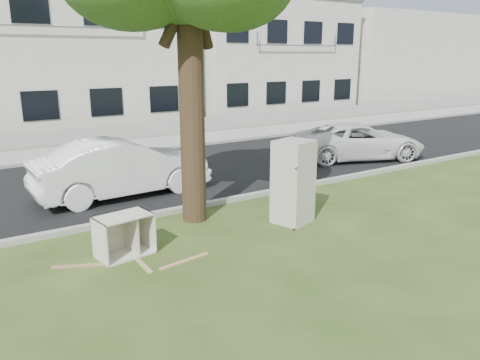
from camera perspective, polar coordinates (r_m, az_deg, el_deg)
ground at (r=9.46m, az=1.75°, el=-7.45°), size 120.00×120.00×0.00m
road at (r=14.55m, az=-11.81°, el=0.33°), size 120.00×7.00×0.01m
kerb_near at (r=11.43m, az=-5.26°, el=-3.48°), size 120.00×0.18×0.12m
kerb_far at (r=17.83m, az=-16.00°, el=2.74°), size 120.00×0.18×0.12m
sidewalk at (r=19.19m, az=-17.30°, el=3.50°), size 120.00×2.80×0.01m
low_wall at (r=20.66m, az=-18.61°, el=5.15°), size 120.00×0.15×0.70m
townhouse_center at (r=25.18m, az=-22.22°, el=14.21°), size 11.22×8.16×7.44m
townhouse_right at (r=29.96m, az=1.66°, el=14.66°), size 10.20×8.16×6.84m
filler_right at (r=39.93m, az=18.51°, el=13.69°), size 16.00×9.00×6.40m
fridge at (r=10.30m, az=6.50°, el=-0.23°), size 0.93×0.89×1.84m
cabinet at (r=8.96m, az=-13.95°, el=-6.56°), size 1.08×0.76×0.78m
plank_a at (r=8.64m, az=-6.76°, el=-9.76°), size 1.05×0.24×0.02m
plank_b at (r=8.85m, az=-18.86°, el=-9.87°), size 0.93×0.51×0.02m
plank_c at (r=8.63m, az=-11.83°, el=-10.00°), size 0.10×0.81×0.02m
car_center at (r=12.66m, az=-14.20°, el=1.47°), size 4.61×1.75×1.50m
car_right at (r=17.23m, az=14.31°, el=4.62°), size 5.05×3.63×1.28m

